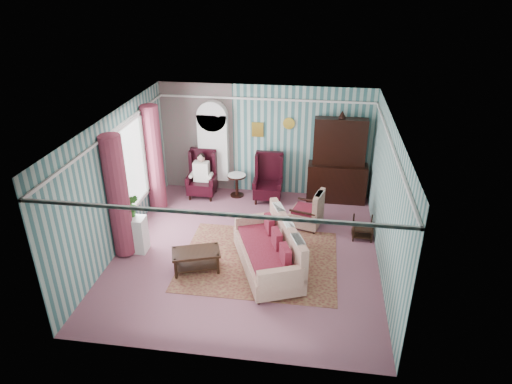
# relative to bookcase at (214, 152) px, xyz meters

# --- Properties ---
(floor) EXTENTS (6.00, 6.00, 0.00)m
(floor) POSITION_rel_bookcase_xyz_m (1.35, -2.84, -1.12)
(floor) COLOR #814B5A
(floor) RESTS_ON ground
(room_shell) EXTENTS (5.53, 6.02, 2.91)m
(room_shell) POSITION_rel_bookcase_xyz_m (0.73, -2.66, 0.89)
(room_shell) COLOR #396868
(room_shell) RESTS_ON ground
(bookcase) EXTENTS (0.80, 0.28, 2.24)m
(bookcase) POSITION_rel_bookcase_xyz_m (0.00, 0.00, 0.00)
(bookcase) COLOR white
(bookcase) RESTS_ON floor
(dresser_hutch) EXTENTS (1.50, 0.56, 2.36)m
(dresser_hutch) POSITION_rel_bookcase_xyz_m (3.25, -0.12, 0.06)
(dresser_hutch) COLOR black
(dresser_hutch) RESTS_ON floor
(wingback_left) EXTENTS (0.76, 0.80, 1.25)m
(wingback_left) POSITION_rel_bookcase_xyz_m (-0.25, -0.39, -0.50)
(wingback_left) COLOR black
(wingback_left) RESTS_ON floor
(wingback_right) EXTENTS (0.76, 0.80, 1.25)m
(wingback_right) POSITION_rel_bookcase_xyz_m (1.50, -0.39, -0.50)
(wingback_right) COLOR black
(wingback_right) RESTS_ON floor
(seated_woman) EXTENTS (0.44, 0.40, 1.18)m
(seated_woman) POSITION_rel_bookcase_xyz_m (-0.25, -0.39, -0.53)
(seated_woman) COLOR beige
(seated_woman) RESTS_ON floor
(round_side_table) EXTENTS (0.50, 0.50, 0.60)m
(round_side_table) POSITION_rel_bookcase_xyz_m (0.65, -0.24, -0.82)
(round_side_table) COLOR black
(round_side_table) RESTS_ON floor
(nest_table) EXTENTS (0.45, 0.38, 0.54)m
(nest_table) POSITION_rel_bookcase_xyz_m (3.82, -1.94, -0.85)
(nest_table) COLOR black
(nest_table) RESTS_ON floor
(plant_stand) EXTENTS (0.55, 0.35, 0.80)m
(plant_stand) POSITION_rel_bookcase_xyz_m (-1.05, -3.14, -0.72)
(plant_stand) COLOR silver
(plant_stand) RESTS_ON floor
(rug) EXTENTS (3.20, 2.60, 0.01)m
(rug) POSITION_rel_bookcase_xyz_m (1.65, -3.14, -1.11)
(rug) COLOR #49181F
(rug) RESTS_ON floor
(sofa) EXTENTS (1.82, 2.42, 0.90)m
(sofa) POSITION_rel_bookcase_xyz_m (1.85, -3.46, -0.67)
(sofa) COLOR #B8B08F
(sofa) RESTS_ON floor
(floral_armchair) EXTENTS (1.01, 0.94, 0.87)m
(floral_armchair) POSITION_rel_bookcase_xyz_m (2.54, -1.58, -0.69)
(floral_armchair) COLOR beige
(floral_armchair) RESTS_ON floor
(coffee_table) EXTENTS (1.06, 0.79, 0.45)m
(coffee_table) POSITION_rel_bookcase_xyz_m (0.46, -3.66, -0.89)
(coffee_table) COLOR black
(coffee_table) RESTS_ON floor
(potted_plant_a) EXTENTS (0.42, 0.40, 0.38)m
(potted_plant_a) POSITION_rel_bookcase_xyz_m (-1.10, -3.27, -0.13)
(potted_plant_a) COLOR #174B1B
(potted_plant_a) RESTS_ON plant_stand
(potted_plant_b) EXTENTS (0.32, 0.27, 0.52)m
(potted_plant_b) POSITION_rel_bookcase_xyz_m (-1.03, -3.07, -0.06)
(potted_plant_b) COLOR #275219
(potted_plant_b) RESTS_ON plant_stand
(potted_plant_c) EXTENTS (0.28, 0.28, 0.38)m
(potted_plant_c) POSITION_rel_bookcase_xyz_m (-1.17, -3.06, -0.13)
(potted_plant_c) COLOR #1F5019
(potted_plant_c) RESTS_ON plant_stand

